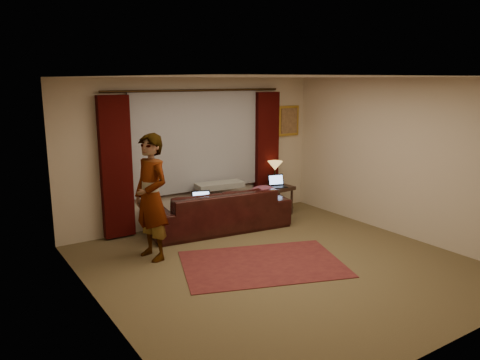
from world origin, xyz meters
The scene contains 20 objects.
floor centered at (0.00, 0.00, -0.01)m, with size 5.00×5.00×0.01m, color brown.
ceiling centered at (0.00, 0.00, 2.60)m, with size 5.00×5.00×0.02m, color silver.
wall_back centered at (0.00, 2.50, 1.30)m, with size 5.00×0.02×2.60m, color beige.
wall_front centered at (0.00, -2.50, 1.30)m, with size 5.00×0.02×2.60m, color beige.
wall_left centered at (-2.50, 0.00, 1.30)m, with size 0.02×5.00×2.60m, color beige.
wall_right centered at (2.50, 0.00, 1.30)m, with size 0.02×5.00×2.60m, color beige.
sheer_curtain centered at (0.00, 2.44, 1.50)m, with size 2.50×0.05×1.80m, color #98989F.
drape_left centered at (-1.50, 2.39, 1.18)m, with size 0.50×0.14×2.30m, color black.
drape_right centered at (1.50, 2.39, 1.18)m, with size 0.50×0.14×2.30m, color black.
curtain_rod centered at (0.00, 2.39, 2.38)m, with size 0.04×0.04×3.40m, color #301F0E.
picture_frame centered at (2.10, 2.47, 1.75)m, with size 0.50×0.04×0.60m, color gold.
sofa centered at (0.10, 1.89, 0.49)m, with size 2.42×1.05×0.98m, color black.
throw_blanket centered at (0.27, 2.11, 0.98)m, with size 0.86×0.34×0.10m, color gray.
clothing_pile centered at (0.89, 1.66, 0.60)m, with size 0.52×0.40×0.22m, color #78384F.
laptop_sofa centered at (-0.26, 1.80, 0.60)m, with size 0.32×0.34×0.23m, color black, non-canonical shape.
area_rug centered at (-0.20, 0.16, 0.01)m, with size 2.23×1.49×0.01m, color maroon.
end_table centered at (1.56, 2.06, 0.28)m, with size 0.48×0.48×0.55m, color black.
tiffany_lamp centered at (1.56, 2.19, 0.79)m, with size 0.29×0.29×0.47m, color olive, non-canonical shape.
laptop_table centered at (1.49, 1.99, 0.67)m, with size 0.32×0.35×0.23m, color black, non-canonical shape.
person centered at (-1.39, 1.25, 0.92)m, with size 0.54×0.54×1.83m, color gray.
Camera 1 is at (-3.89, -4.86, 2.57)m, focal length 35.00 mm.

